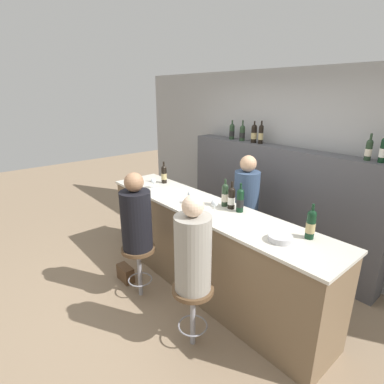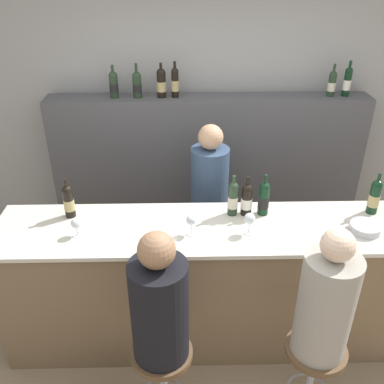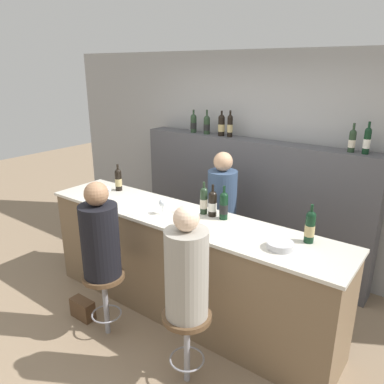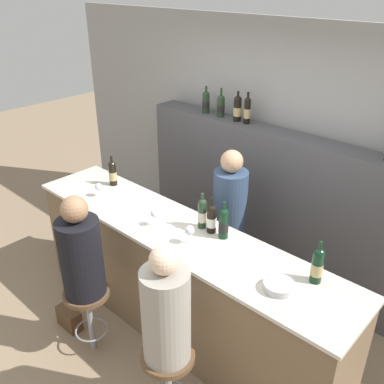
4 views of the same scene
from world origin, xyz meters
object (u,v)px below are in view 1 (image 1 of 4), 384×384
at_px(wine_bottle_backbar_0, 232,131).
at_px(wine_bottle_backbar_2, 254,133).
at_px(wine_bottle_backbar_5, 383,150).
at_px(bar_stool_left, 139,258).
at_px(wine_bottle_counter_2, 231,198).
at_px(wine_bottle_counter_4, 311,224).
at_px(wine_bottle_counter_1, 225,195).
at_px(wine_glass_1, 191,195).
at_px(metal_bowl, 280,238).
at_px(wine_glass_0, 153,181).
at_px(wine_bottle_counter_0, 164,174).
at_px(guest_seated_right, 193,250).
at_px(wine_bottle_counter_3, 240,200).
at_px(handbag, 125,273).
at_px(bar_stool_right, 193,300).
at_px(wine_bottle_backbar_1, 242,133).
at_px(guest_seated_left, 136,217).
at_px(bartender, 245,218).
at_px(wine_bottle_backbar_4, 369,150).
at_px(wine_bottle_backbar_3, 261,134).
at_px(wine_glass_2, 215,203).

xyz_separation_m(wine_bottle_backbar_0, wine_bottle_backbar_2, (0.42, -0.00, 0.01)).
xyz_separation_m(wine_bottle_backbar_5, bar_stool_left, (-1.63, -2.00, -1.23)).
xyz_separation_m(wine_bottle_counter_2, wine_bottle_counter_4, (0.93, 0.00, 0.01)).
xyz_separation_m(wine_bottle_counter_1, wine_bottle_backbar_0, (-0.97, 1.14, 0.52)).
height_order(wine_bottle_backbar_0, wine_glass_1, wine_bottle_backbar_0).
bearing_deg(metal_bowl, wine_glass_0, -179.81).
bearing_deg(wine_glass_0, wine_bottle_counter_1, 12.80).
xyz_separation_m(wine_bottle_counter_0, wine_bottle_counter_1, (1.18, 0.00, 0.01)).
bearing_deg(guest_seated_right, wine_bottle_backbar_0, 125.36).
bearing_deg(bar_stool_left, wine_bottle_counter_3, 49.81).
height_order(wine_bottle_counter_2, handbag, wine_bottle_counter_2).
xyz_separation_m(metal_bowl, bar_stool_right, (-0.44, -0.62, -0.60)).
bearing_deg(bar_stool_left, metal_bowl, 23.92).
bearing_deg(metal_bowl, wine_bottle_backbar_2, 136.20).
distance_m(wine_bottle_backbar_1, bar_stool_left, 2.36).
xyz_separation_m(wine_bottle_counter_1, bar_stool_left, (-0.50, -0.86, -0.70)).
bearing_deg(wine_bottle_counter_1, bar_stool_left, -120.26).
height_order(wine_bottle_counter_0, bar_stool_left, wine_bottle_counter_0).
bearing_deg(wine_bottle_counter_2, wine_glass_0, -168.25).
bearing_deg(guest_seated_left, guest_seated_right, 0.00).
relative_size(bar_stool_right, guest_seated_right, 0.72).
height_order(wine_bottle_backbar_1, guest_seated_right, wine_bottle_backbar_1).
height_order(wine_bottle_counter_4, wine_bottle_backbar_1, wine_bottle_backbar_1).
distance_m(wine_bottle_counter_0, wine_bottle_counter_1, 1.18).
bearing_deg(wine_bottle_backbar_5, wine_bottle_counter_4, -94.65).
height_order(wine_bottle_counter_4, bartender, bartender).
distance_m(wine_bottle_counter_2, guest_seated_right, 0.94).
height_order(wine_bottle_backbar_4, handbag, wine_bottle_backbar_4).
bearing_deg(wine_glass_1, wine_bottle_backbar_4, 46.92).
xyz_separation_m(wine_bottle_counter_3, wine_bottle_backbar_4, (0.77, 1.14, 0.52)).
bearing_deg(wine_glass_1, wine_bottle_backbar_2, 99.68).
bearing_deg(metal_bowl, wine_bottle_backbar_0, 143.47).
distance_m(wine_bottle_backbar_1, wine_glass_0, 1.53).
bearing_deg(wine_bottle_counter_3, metal_bowl, -19.60).
xyz_separation_m(wine_bottle_backbar_2, bartender, (0.41, -0.60, -1.01)).
xyz_separation_m(wine_bottle_backbar_5, bar_stool_right, (-0.67, -2.00, -1.23)).
bearing_deg(wine_bottle_counter_0, wine_bottle_backbar_0, 79.32).
relative_size(wine_bottle_backbar_3, wine_bottle_backbar_5, 1.01).
distance_m(wine_bottle_counter_2, wine_bottle_backbar_1, 1.52).
height_order(wine_bottle_counter_2, guest_seated_right, guest_seated_right).
distance_m(bar_stool_right, bartender, 1.54).
distance_m(wine_bottle_backbar_2, wine_glass_2, 1.62).
distance_m(wine_bottle_counter_4, bar_stool_left, 1.89).
bearing_deg(wine_glass_1, guest_seated_left, -107.60).
bearing_deg(wine_bottle_backbar_3, wine_bottle_backbar_5, 0.00).
xyz_separation_m(wine_bottle_counter_3, wine_bottle_backbar_0, (-1.19, 1.14, 0.52)).
xyz_separation_m(wine_bottle_backbar_3, handbag, (-0.45, -2.00, -1.63)).
height_order(wine_glass_2, handbag, wine_glass_2).
relative_size(bar_stool_right, bartender, 0.41).
xyz_separation_m(wine_glass_2, handbag, (-0.96, -0.61, -1.08)).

